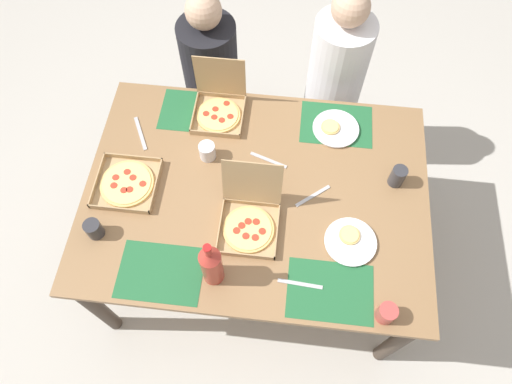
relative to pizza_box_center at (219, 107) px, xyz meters
The scene contains 22 objects.
ground_plane 0.95m from the pizza_box_center, 61.55° to the right, with size 6.00×6.00×0.00m, color beige.
dining_table 0.52m from the pizza_box_center, 61.55° to the right, with size 1.60×1.16×0.76m.
placemat_near_left 0.88m from the pizza_box_center, 97.97° to the right, with size 0.36×0.26×0.00m, color #236638.
placemat_near_right 1.06m from the pizza_box_center, 55.53° to the right, with size 0.36×0.26×0.00m, color #236638.
placemat_far_left 0.13m from the pizza_box_center, behind, with size 0.36×0.26×0.00m, color #236638.
placemat_far_right 0.60m from the pizza_box_center, ahead, with size 0.36×0.26×0.00m, color #236638.
pizza_box_center is the anchor object (origin of this frame).
pizza_box_corner_left 0.64m from the pizza_box_center, 69.36° to the right, with size 0.26×0.31×0.29m.
pizza_box_edge_far 0.60m from the pizza_box_center, 127.97° to the right, with size 0.29×0.29×0.04m.
plate_near_left 0.93m from the pizza_box_center, 43.48° to the right, with size 0.23×0.23×0.03m.
plate_middle 0.59m from the pizza_box_center, ahead, with size 0.23×0.23×0.03m.
soda_bottle 0.87m from the pizza_box_center, 82.94° to the right, with size 0.09×0.09×0.32m.
cup_clear_left 1.25m from the pizza_box_center, 49.22° to the right, with size 0.08×0.08×0.09m, color #BF4742.
cup_red 0.93m from the pizza_box_center, 19.57° to the right, with size 0.07×0.07×0.11m, color #333338.
cup_clear_right 0.27m from the pizza_box_center, 93.34° to the right, with size 0.08×0.08×0.09m, color silver.
cup_spare 0.85m from the pizza_box_center, 121.36° to the right, with size 0.07×0.07×0.09m, color #333338.
knife_by_far_left 0.41m from the pizza_box_center, 154.88° to the right, with size 0.21×0.02×0.01m, color #B7B7BC.
fork_by_far_right 0.38m from the pizza_box_center, 43.00° to the right, with size 0.19×0.02×0.01m, color #B7B7BC.
fork_by_near_left 0.98m from the pizza_box_center, 61.17° to the right, with size 0.19×0.02×0.01m, color #B7B7BC.
fork_by_near_right 0.66m from the pizza_box_center, 40.72° to the right, with size 0.19×0.02×0.01m, color #B7B7BC.
diner_left_seat 0.51m from the pizza_box_center, 106.86° to the left, with size 0.32×0.32×1.15m.
diner_right_seat 0.76m from the pizza_box_center, 33.93° to the left, with size 0.32×0.32×1.23m.
Camera 1 is at (0.11, -1.00, 2.65)m, focal length 32.22 mm.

